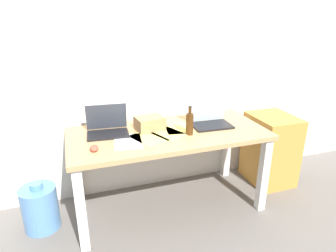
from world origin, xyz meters
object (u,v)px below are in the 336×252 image
cardboard_box (150,123)px  filing_cabinet (270,149)px  laptop_left (107,128)px  water_cooler_jug (40,208)px  beer_bottle (190,123)px  computer_mouse (94,148)px  laptop_right (210,119)px  desk (168,142)px

cardboard_box → filing_cabinet: (1.27, -0.02, -0.43)m
laptop_left → water_cooler_jug: bearing=-173.0°
beer_bottle → computer_mouse: 0.78m
beer_bottle → cardboard_box: 0.35m
laptop_right → beer_bottle: bearing=-151.1°
desk → laptop_left: laptop_left is taller
desk → beer_bottle: 0.27m
desk → beer_bottle: size_ratio=6.85×
desk → filing_cabinet: 1.18m
computer_mouse → water_cooler_jug: bearing=159.6°
beer_bottle → filing_cabinet: 1.12m
cardboard_box → water_cooler_jug: bearing=-176.6°
beer_bottle → filing_cabinet: beer_bottle is taller
water_cooler_jug → filing_cabinet: filing_cabinet is taller
laptop_right → cardboard_box: 0.54m
desk → water_cooler_jug: desk is taller
desk → laptop_left: bearing=166.6°
computer_mouse → cardboard_box: bearing=33.7°
water_cooler_jug → cardboard_box: bearing=3.4°
cardboard_box → water_cooler_jug: 1.13m
computer_mouse → filing_cabinet: size_ratio=0.14×
desk → laptop_right: laptop_right is taller
computer_mouse → filing_cabinet: bearing=13.1°
beer_bottle → laptop_left: bearing=160.3°
beer_bottle → filing_cabinet: (0.99, 0.20, -0.47)m
cardboard_box → computer_mouse: bearing=-151.1°
desk → laptop_left: size_ratio=4.71×
desk → computer_mouse: (-0.63, -0.17, 0.11)m
laptop_left → filing_cabinet: size_ratio=0.49×
desk → laptop_left: 0.52m
laptop_right → cardboard_box: bearing=172.7°
filing_cabinet → beer_bottle: bearing=-168.9°
cardboard_box → water_cooler_jug: size_ratio=0.55×
filing_cabinet → laptop_right: bearing=-175.9°
cardboard_box → laptop_left: bearing=177.3°
laptop_left → cardboard_box: 0.36m
laptop_left → laptop_right: bearing=-5.5°
beer_bottle → water_cooler_jug: beer_bottle is taller
beer_bottle → cardboard_box: beer_bottle is taller
laptop_right → water_cooler_jug: 1.61m
computer_mouse → water_cooler_jug: size_ratio=0.24×
cardboard_box → filing_cabinet: bearing=-0.7°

